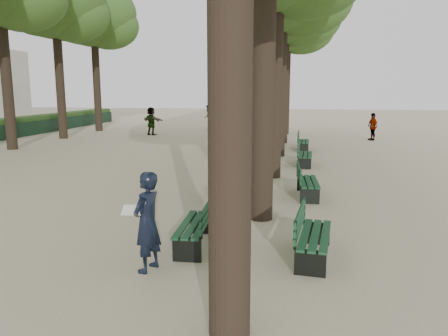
# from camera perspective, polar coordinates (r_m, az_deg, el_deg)

# --- Properties ---
(ground) EXTENTS (120.00, 120.00, 0.00)m
(ground) POSITION_cam_1_polar(r_m,az_deg,el_deg) (7.96, -8.01, -12.29)
(ground) COLOR #B9AC8C
(ground) RESTS_ON ground
(tree_central_4) EXTENTS (6.00, 6.00, 9.95)m
(tree_central_4) POSITION_cam_1_polar(r_m,az_deg,el_deg) (25.43, 8.08, 20.67)
(tree_central_4) COLOR #33261C
(tree_central_4) RESTS_ON ground
(tree_central_5) EXTENTS (6.00, 6.00, 9.95)m
(tree_central_5) POSITION_cam_1_polar(r_m,az_deg,el_deg) (30.36, 8.34, 18.95)
(tree_central_5) COLOR #33261C
(tree_central_5) RESTS_ON ground
(tree_far_4) EXTENTS (6.00, 6.00, 10.45)m
(tree_far_4) POSITION_cam_1_polar(r_m,az_deg,el_deg) (29.22, -21.26, 19.71)
(tree_far_4) COLOR #33261C
(tree_far_4) RESTS_ON ground
(tree_far_5) EXTENTS (6.00, 6.00, 10.45)m
(tree_far_5) POSITION_cam_1_polar(r_m,az_deg,el_deg) (33.60, -16.71, 18.64)
(tree_far_5) COLOR #33261C
(tree_far_5) RESTS_ON ground
(bench_left_0) EXTENTS (0.64, 1.82, 0.92)m
(bench_left_0) POSITION_cam_1_polar(r_m,az_deg,el_deg) (8.62, -3.82, -8.48)
(bench_left_0) COLOR black
(bench_left_0) RESTS_ON ground
(bench_left_1) EXTENTS (0.77, 1.85, 0.92)m
(bench_left_1) POSITION_cam_1_polar(r_m,az_deg,el_deg) (12.58, 0.53, -2.42)
(bench_left_1) COLOR black
(bench_left_1) RESTS_ON ground
(bench_left_2) EXTENTS (0.76, 1.85, 0.92)m
(bench_left_2) POSITION_cam_1_polar(r_m,az_deg,el_deg) (17.64, 3.15, 1.27)
(bench_left_2) COLOR black
(bench_left_2) RESTS_ON ground
(bench_left_3) EXTENTS (0.77, 1.85, 0.92)m
(bench_left_3) POSITION_cam_1_polar(r_m,az_deg,el_deg) (22.25, 4.48, 3.14)
(bench_left_3) COLOR black
(bench_left_3) RESTS_ON ground
(bench_right_0) EXTENTS (0.75, 1.85, 0.92)m
(bench_right_0) POSITION_cam_1_polar(r_m,az_deg,el_deg) (8.17, 11.65, -9.74)
(bench_right_0) COLOR black
(bench_right_0) RESTS_ON ground
(bench_right_1) EXTENTS (0.66, 1.83, 0.92)m
(bench_right_1) POSITION_cam_1_polar(r_m,az_deg,el_deg) (12.65, 10.90, -2.53)
(bench_right_1) COLOR black
(bench_right_1) RESTS_ON ground
(bench_right_2) EXTENTS (0.64, 1.82, 0.92)m
(bench_right_2) POSITION_cam_1_polar(r_m,az_deg,el_deg) (17.75, 10.52, 1.16)
(bench_right_2) COLOR black
(bench_right_2) RESTS_ON ground
(bench_right_3) EXTENTS (0.62, 1.82, 0.92)m
(bench_right_3) POSITION_cam_1_polar(r_m,az_deg,el_deg) (22.24, 10.33, 3.00)
(bench_right_3) COLOR black
(bench_right_3) RESTS_ON ground
(man_with_map) EXTENTS (0.69, 0.75, 1.71)m
(man_with_map) POSITION_cam_1_polar(r_m,az_deg,el_deg) (7.45, -10.03, -6.94)
(man_with_map) COLOR black
(man_with_map) RESTS_ON ground
(pedestrian_d) EXTENTS (0.89, 0.81, 1.76)m
(pedestrian_d) POSITION_cam_1_polar(r_m,az_deg,el_deg) (31.44, 7.20, 6.30)
(pedestrian_d) COLOR #262628
(pedestrian_d) RESTS_ON ground
(pedestrian_a) EXTENTS (0.51, 0.94, 1.84)m
(pedestrian_a) POSITION_cam_1_polar(r_m,az_deg,el_deg) (33.14, -2.06, 6.65)
(pedestrian_a) COLOR #262628
(pedestrian_a) RESTS_ON ground
(pedestrian_c) EXTENTS (0.66, 1.01, 1.63)m
(pedestrian_c) POSITION_cam_1_polar(r_m,az_deg,el_deg) (27.57, 18.83, 5.14)
(pedestrian_c) COLOR #262628
(pedestrian_c) RESTS_ON ground
(pedestrian_e) EXTENTS (1.68, 1.14, 1.85)m
(pedestrian_e) POSITION_cam_1_polar(r_m,az_deg,el_deg) (29.51, -9.47, 6.07)
(pedestrian_e) COLOR #262628
(pedestrian_e) RESTS_ON ground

